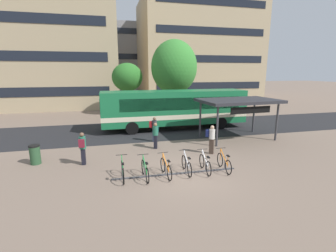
{
  "coord_description": "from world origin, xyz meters",
  "views": [
    {
      "loc": [
        -3.41,
        -10.27,
        4.76
      ],
      "look_at": [
        0.15,
        4.21,
        1.41
      ],
      "focal_mm": 26.04,
      "sensor_mm": 36.0,
      "label": 1
    }
  ],
  "objects_px": {
    "parked_bicycle_green_1": "(145,170)",
    "commuter_red_pack_3": "(154,128)",
    "transit_shelter": "(239,102)",
    "commuter_maroon_pack_2": "(83,146)",
    "parked_bicycle_orange_5": "(224,163)",
    "parked_bicycle_orange_2": "(166,168)",
    "street_tree_0": "(127,77)",
    "street_tree_1": "(174,67)",
    "commuter_navy_pack_0": "(211,137)",
    "parked_bicycle_silver_3": "(187,165)",
    "commuter_teal_pack_1": "(156,134)",
    "parked_bicycle_green_0": "(123,171)",
    "trash_bin": "(35,154)",
    "parked_bicycle_white_4": "(205,164)",
    "city_bus": "(174,108)"
  },
  "relations": [
    {
      "from": "commuter_navy_pack_0",
      "to": "street_tree_0",
      "type": "distance_m",
      "value": 15.3
    },
    {
      "from": "parked_bicycle_green_1",
      "to": "parked_bicycle_silver_3",
      "type": "distance_m",
      "value": 2.03
    },
    {
      "from": "parked_bicycle_green_1",
      "to": "transit_shelter",
      "type": "xyz_separation_m",
      "value": [
        7.47,
        5.13,
        2.27
      ]
    },
    {
      "from": "transit_shelter",
      "to": "street_tree_1",
      "type": "bearing_deg",
      "value": 96.3
    },
    {
      "from": "parked_bicycle_silver_3",
      "to": "transit_shelter",
      "type": "distance_m",
      "value": 7.71
    },
    {
      "from": "parked_bicycle_orange_5",
      "to": "commuter_maroon_pack_2",
      "type": "xyz_separation_m",
      "value": [
        -6.77,
        2.41,
        0.61
      ]
    },
    {
      "from": "city_bus",
      "to": "parked_bicycle_orange_2",
      "type": "distance_m",
      "value": 9.79
    },
    {
      "from": "parked_bicycle_white_4",
      "to": "parked_bicycle_orange_5",
      "type": "xyz_separation_m",
      "value": [
        0.97,
        -0.06,
        0.0
      ]
    },
    {
      "from": "parked_bicycle_orange_5",
      "to": "commuter_teal_pack_1",
      "type": "xyz_separation_m",
      "value": [
        -2.6,
        4.25,
        0.57
      ]
    },
    {
      "from": "commuter_teal_pack_1",
      "to": "commuter_red_pack_3",
      "type": "bearing_deg",
      "value": -167.35
    },
    {
      "from": "commuter_navy_pack_0",
      "to": "commuter_maroon_pack_2",
      "type": "xyz_separation_m",
      "value": [
        -7.15,
        -0.05,
        0.0
      ]
    },
    {
      "from": "parked_bicycle_orange_2",
      "to": "parked_bicycle_white_4",
      "type": "xyz_separation_m",
      "value": [
        1.96,
        0.05,
        0.0
      ]
    },
    {
      "from": "parked_bicycle_green_1",
      "to": "street_tree_1",
      "type": "height_order",
      "value": "street_tree_1"
    },
    {
      "from": "city_bus",
      "to": "parked_bicycle_orange_5",
      "type": "distance_m",
      "value": 9.37
    },
    {
      "from": "parked_bicycle_orange_2",
      "to": "transit_shelter",
      "type": "height_order",
      "value": "transit_shelter"
    },
    {
      "from": "city_bus",
      "to": "parked_bicycle_green_1",
      "type": "xyz_separation_m",
      "value": [
        -3.86,
        -9.29,
        -1.39
      ]
    },
    {
      "from": "parked_bicycle_orange_5",
      "to": "commuter_teal_pack_1",
      "type": "relative_size",
      "value": 1.04
    },
    {
      "from": "parked_bicycle_orange_2",
      "to": "parked_bicycle_silver_3",
      "type": "distance_m",
      "value": 1.06
    },
    {
      "from": "city_bus",
      "to": "street_tree_0",
      "type": "height_order",
      "value": "street_tree_0"
    },
    {
      "from": "parked_bicycle_orange_5",
      "to": "transit_shelter",
      "type": "bearing_deg",
      "value": -31.71
    },
    {
      "from": "city_bus",
      "to": "parked_bicycle_green_1",
      "type": "relative_size",
      "value": 6.98
    },
    {
      "from": "commuter_navy_pack_0",
      "to": "commuter_teal_pack_1",
      "type": "distance_m",
      "value": 3.47
    },
    {
      "from": "parked_bicycle_green_1",
      "to": "parked_bicycle_silver_3",
      "type": "bearing_deg",
      "value": -87.59
    },
    {
      "from": "trash_bin",
      "to": "city_bus",
      "type": "bearing_deg",
      "value": 33.77
    },
    {
      "from": "street_tree_0",
      "to": "parked_bicycle_orange_2",
      "type": "bearing_deg",
      "value": -88.99
    },
    {
      "from": "parked_bicycle_orange_5",
      "to": "street_tree_0",
      "type": "height_order",
      "value": "street_tree_0"
    },
    {
      "from": "parked_bicycle_silver_3",
      "to": "trash_bin",
      "type": "bearing_deg",
      "value": 70.27
    },
    {
      "from": "parked_bicycle_green_0",
      "to": "street_tree_0",
      "type": "relative_size",
      "value": 0.3
    },
    {
      "from": "transit_shelter",
      "to": "commuter_maroon_pack_2",
      "type": "distance_m",
      "value": 10.81
    },
    {
      "from": "street_tree_0",
      "to": "street_tree_1",
      "type": "bearing_deg",
      "value": -15.8
    },
    {
      "from": "parked_bicycle_orange_2",
      "to": "commuter_maroon_pack_2",
      "type": "height_order",
      "value": "commuter_maroon_pack_2"
    },
    {
      "from": "parked_bicycle_green_0",
      "to": "parked_bicycle_orange_2",
      "type": "distance_m",
      "value": 1.97
    },
    {
      "from": "parked_bicycle_white_4",
      "to": "commuter_teal_pack_1",
      "type": "height_order",
      "value": "commuter_teal_pack_1"
    },
    {
      "from": "parked_bicycle_orange_2",
      "to": "parked_bicycle_orange_5",
      "type": "xyz_separation_m",
      "value": [
        2.93,
        -0.01,
        0.0
      ]
    },
    {
      "from": "street_tree_0",
      "to": "commuter_red_pack_3",
      "type": "bearing_deg",
      "value": -85.78
    },
    {
      "from": "parked_bicycle_green_1",
      "to": "parked_bicycle_orange_2",
      "type": "xyz_separation_m",
      "value": [
        0.98,
        0.03,
        0.0
      ]
    },
    {
      "from": "city_bus",
      "to": "trash_bin",
      "type": "bearing_deg",
      "value": 33.55
    },
    {
      "from": "commuter_navy_pack_0",
      "to": "street_tree_0",
      "type": "height_order",
      "value": "street_tree_0"
    },
    {
      "from": "commuter_teal_pack_1",
      "to": "street_tree_0",
      "type": "bearing_deg",
      "value": -157.11
    },
    {
      "from": "parked_bicycle_white_4",
      "to": "commuter_navy_pack_0",
      "type": "xyz_separation_m",
      "value": [
        1.35,
        2.4,
        0.6
      ]
    },
    {
      "from": "parked_bicycle_green_0",
      "to": "parked_bicycle_silver_3",
      "type": "xyz_separation_m",
      "value": [
        3.01,
        -0.01,
        0.0
      ]
    },
    {
      "from": "parked_bicycle_silver_3",
      "to": "commuter_navy_pack_0",
      "type": "bearing_deg",
      "value": -41.99
    },
    {
      "from": "parked_bicycle_orange_2",
      "to": "parked_bicycle_orange_5",
      "type": "relative_size",
      "value": 1.0
    },
    {
      "from": "parked_bicycle_orange_2",
      "to": "commuter_red_pack_3",
      "type": "xyz_separation_m",
      "value": [
        0.53,
        5.74,
        0.61
      ]
    },
    {
      "from": "parked_bicycle_green_0",
      "to": "parked_bicycle_orange_2",
      "type": "bearing_deg",
      "value": -94.04
    },
    {
      "from": "parked_bicycle_silver_3",
      "to": "commuter_navy_pack_0",
      "type": "xyz_separation_m",
      "value": [
        2.26,
        2.31,
        0.6
      ]
    },
    {
      "from": "parked_bicycle_orange_5",
      "to": "commuter_red_pack_3",
      "type": "distance_m",
      "value": 6.27
    },
    {
      "from": "transit_shelter",
      "to": "commuter_teal_pack_1",
      "type": "relative_size",
      "value": 3.42
    },
    {
      "from": "parked_bicycle_green_1",
      "to": "commuter_red_pack_3",
      "type": "height_order",
      "value": "commuter_red_pack_3"
    },
    {
      "from": "parked_bicycle_silver_3",
      "to": "parked_bicycle_orange_5",
      "type": "xyz_separation_m",
      "value": [
        1.88,
        -0.15,
        0.0
      ]
    }
  ]
}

